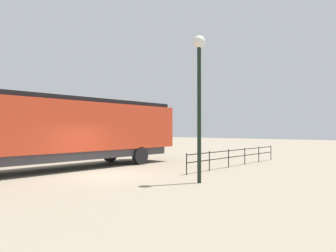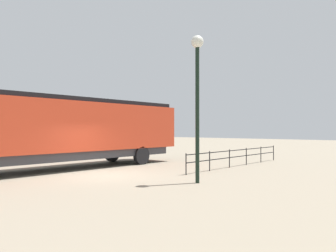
{
  "view_description": "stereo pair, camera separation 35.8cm",
  "coord_description": "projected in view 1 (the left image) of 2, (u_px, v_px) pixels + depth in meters",
  "views": [
    {
      "loc": [
        12.06,
        -9.67,
        2.15
      ],
      "look_at": [
        1.35,
        2.95,
        2.32
      ],
      "focal_mm": 34.85,
      "sensor_mm": 36.0,
      "label": 1
    },
    {
      "loc": [
        12.33,
        -9.44,
        2.15
      ],
      "look_at": [
        1.35,
        2.95,
        2.32
      ],
      "focal_mm": 34.85,
      "sensor_mm": 36.0,
      "label": 2
    }
  ],
  "objects": [
    {
      "name": "lamp_post",
      "position": [
        199.0,
        80.0,
        13.09
      ],
      "size": [
        0.5,
        0.5,
        5.92
      ],
      "color": "black",
      "rests_on": "ground_plane"
    },
    {
      "name": "locomotive",
      "position": [
        60.0,
        129.0,
        17.28
      ],
      "size": [
        3.13,
        16.2,
        3.84
      ],
      "color": "red",
      "rests_on": "ground_plane"
    },
    {
      "name": "ground_plane",
      "position": [
        105.0,
        175.0,
        15.15
      ],
      "size": [
        120.0,
        120.0,
        0.0
      ],
      "primitive_type": "plane",
      "color": "gray"
    },
    {
      "name": "platform_fence",
      "position": [
        237.0,
        155.0,
        19.07
      ],
      "size": [
        0.05,
        9.84,
        1.02
      ],
      "color": "black",
      "rests_on": "ground_plane"
    }
  ]
}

